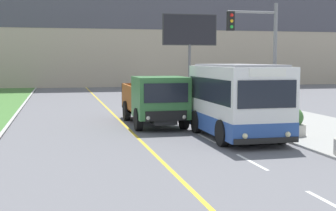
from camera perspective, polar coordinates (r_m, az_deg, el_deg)
The scene contains 6 objects.
apartment_block_background at distance 59.38m, azimuth -10.36°, elevation 11.80°, with size 80.00×8.04×19.42m.
city_bus at distance 19.29m, azimuth 8.46°, elevation 0.53°, with size 2.67×5.68×3.04m.
dump_truck at distance 22.48m, azimuth -1.42°, elevation 0.57°, with size 2.44×6.44×2.44m.
traffic_light_mast at distance 20.59m, azimuth 11.25°, elevation 6.54°, with size 2.28×0.32×5.64m.
billboard_large at distance 41.30m, azimuth 2.66°, elevation 8.80°, with size 4.86×0.24×7.17m.
planter_round_second at distance 20.12m, azimuth 14.99°, elevation -2.09°, with size 1.06×1.06×1.18m.
Camera 1 is at (-3.17, -1.15, 3.23)m, focal length 50.00 mm.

